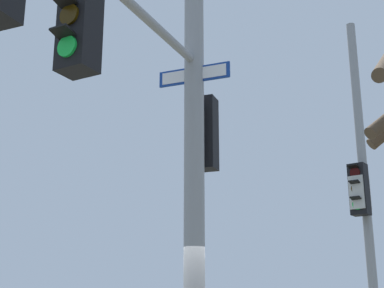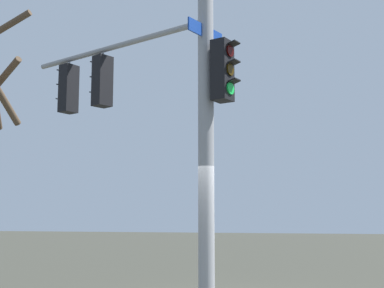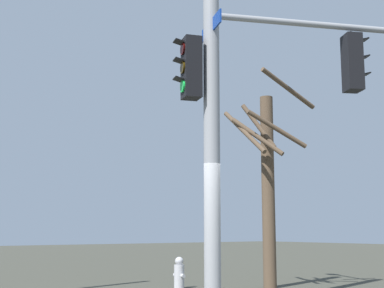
{
  "view_description": "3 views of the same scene",
  "coord_description": "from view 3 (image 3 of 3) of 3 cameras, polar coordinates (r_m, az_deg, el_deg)",
  "views": [
    {
      "loc": [
        0.38,
        -7.98,
        1.77
      ],
      "look_at": [
        0.29,
        -0.93,
        3.8
      ],
      "focal_mm": 52.1,
      "sensor_mm": 36.0,
      "label": 1
    },
    {
      "loc": [
        9.39,
        1.51,
        1.63
      ],
      "look_at": [
        0.09,
        -0.76,
        2.94
      ],
      "focal_mm": 49.06,
      "sensor_mm": 36.0,
      "label": 2
    },
    {
      "loc": [
        -7.09,
        5.45,
        1.38
      ],
      "look_at": [
        0.79,
        -0.37,
        2.9
      ],
      "focal_mm": 51.48,
      "sensor_mm": 36.0,
      "label": 3
    }
  ],
  "objects": [
    {
      "name": "fire_hydrant_fallback",
      "position": [
        13.28,
        -1.34,
        -13.27
      ],
      "size": [
        0.38,
        0.24,
        0.73
      ],
      "color": "#B2B2B7",
      "rests_on": "ground"
    },
    {
      "name": "main_signal_pole_assembly",
      "position": [
        10.36,
        5.92,
        10.85
      ],
      "size": [
        4.41,
        5.14,
        9.43
      ],
      "rotation": [
        0.0,
        0.0,
        4.29
      ],
      "color": "gray",
      "rests_on": "ground"
    },
    {
      "name": "bare_tree_behind_pole",
      "position": [
        13.48,
        7.84,
        -3.52
      ],
      "size": [
        1.79,
        1.77,
        5.09
      ],
      "color": "brown",
      "rests_on": "ground"
    }
  ]
}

